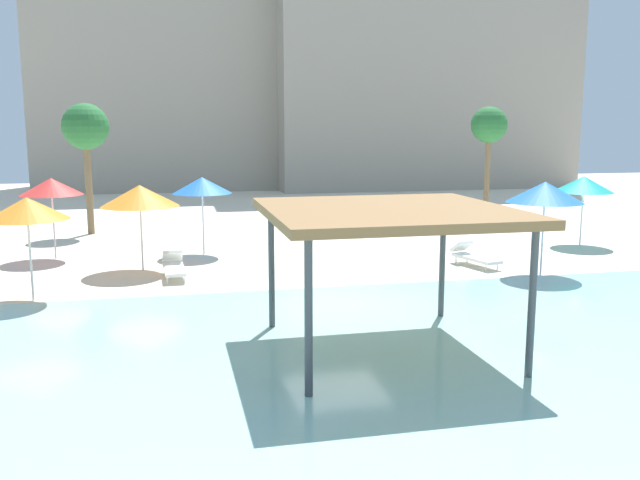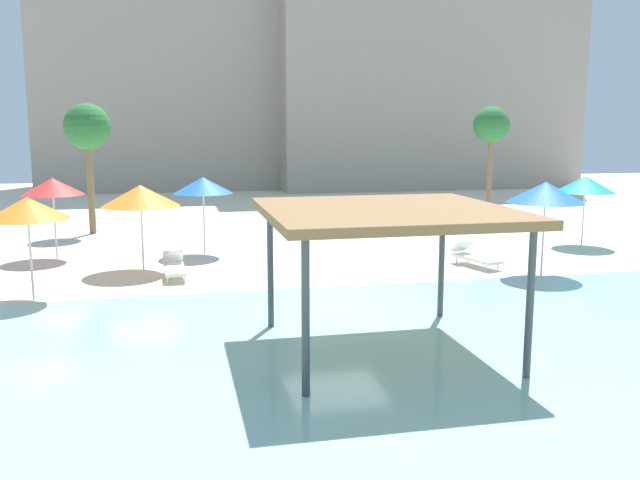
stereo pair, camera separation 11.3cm
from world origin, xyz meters
TOP-DOWN VIEW (x-y plane):
  - ground_plane at (0.00, 0.00)m, footprint 80.00×80.00m
  - lagoon_water at (0.00, -5.25)m, footprint 44.00×13.50m
  - shade_pavilion at (0.06, -3.94)m, footprint 4.76×4.76m
  - beach_umbrella_blue_0 at (-2.98, 7.44)m, footprint 2.07×2.07m
  - beach_umbrella_red_2 at (-7.99, 7.72)m, footprint 2.09×2.09m
  - beach_umbrella_orange_3 at (-7.70, 1.93)m, footprint 2.11×2.11m
  - beach_umbrella_blue_4 at (6.88, 1.74)m, footprint 2.29×2.29m
  - beach_umbrella_teal_5 at (11.14, 6.17)m, footprint 2.21×2.21m
  - beach_umbrella_orange_6 at (-5.01, 5.06)m, footprint 2.41×2.41m
  - lounge_chair_0 at (5.47, 3.50)m, footprint 1.09×1.99m
  - lounge_chair_1 at (-4.07, 3.93)m, footprint 0.69×1.92m
  - palm_tree_0 at (-7.37, 13.07)m, footprint 1.90×1.90m
  - palm_tree_2 at (12.44, 16.71)m, footprint 1.90×1.90m
  - hotel_block_0 at (-2.87, 34.77)m, footprint 19.95×9.21m
  - hotel_block_1 at (14.22, 32.20)m, footprint 21.66×9.24m

SIDE VIEW (x-z plane):
  - ground_plane at x=0.00m, z-range 0.00..0.00m
  - lagoon_water at x=0.00m, z-range 0.00..0.04m
  - lounge_chair_0 at x=5.47m, z-range -0.04..0.70m
  - lounge_chair_1 at x=-4.07m, z-range -0.04..0.70m
  - beach_umbrella_teal_5 at x=11.14m, z-range 1.01..3.64m
  - beach_umbrella_orange_6 at x=-5.01m, z-range 1.02..3.72m
  - beach_umbrella_orange_3 at x=-7.70m, z-range 1.06..3.77m
  - beach_umbrella_blue_0 at x=-2.98m, z-range 1.08..3.81m
  - beach_umbrella_red_2 at x=-7.99m, z-range 1.09..3.86m
  - beach_umbrella_blue_4 at x=6.88m, z-range 1.11..3.97m
  - shade_pavilion at x=0.06m, z-range 1.30..4.24m
  - palm_tree_0 at x=-7.37m, z-range 1.65..7.06m
  - palm_tree_2 at x=12.44m, z-range 1.68..7.16m
  - hotel_block_0 at x=-2.87m, z-range 0.00..17.89m
  - hotel_block_1 at x=14.22m, z-range 0.00..18.62m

